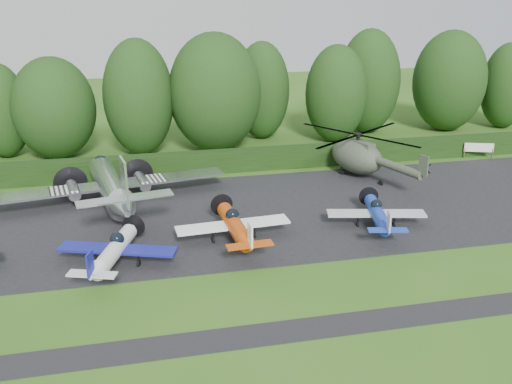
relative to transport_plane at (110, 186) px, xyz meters
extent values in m
plane|color=#2B5718|center=(6.34, -14.01, -1.73)|extent=(160.00, 160.00, 0.00)
cube|color=black|center=(6.34, -4.01, -1.73)|extent=(70.00, 18.00, 0.01)
cube|color=black|center=(6.34, -20.01, -1.73)|extent=(70.00, 2.00, 0.00)
cube|color=black|center=(6.34, 6.99, -1.73)|extent=(90.00, 1.60, 2.00)
cylinder|color=silver|center=(0.00, 0.30, -0.06)|extent=(2.03, 10.57, 2.03)
cone|color=silver|center=(0.00, 6.21, -0.06)|extent=(2.03, 1.32, 2.03)
cone|color=silver|center=(0.00, -6.05, 0.38)|extent=(2.03, 2.64, 2.03)
sphere|color=black|center=(0.00, 5.37, 0.38)|extent=(1.32, 1.32, 1.32)
cube|color=silver|center=(0.00, 1.18, -0.32)|extent=(19.38, 2.11, 0.19)
cube|color=white|center=(-3.52, 1.18, -0.22)|extent=(2.29, 2.20, 0.04)
cube|color=white|center=(3.52, 1.18, -0.22)|extent=(2.29, 2.20, 0.04)
cylinder|color=silver|center=(-2.82, 1.71, -0.54)|extent=(0.97, 2.82, 0.97)
cylinder|color=silver|center=(2.82, 1.71, -0.54)|extent=(0.97, 2.82, 0.97)
cylinder|color=black|center=(-2.82, 3.69, -0.54)|extent=(2.82, 0.03, 2.82)
cylinder|color=black|center=(2.82, 3.69, -0.54)|extent=(2.82, 0.03, 2.82)
cube|color=silver|center=(0.00, -6.75, 1.35)|extent=(6.61, 1.23, 0.12)
cube|color=silver|center=(0.00, -7.01, 2.58)|extent=(0.16, 1.94, 3.35)
cylinder|color=black|center=(-2.82, 1.35, -1.51)|extent=(0.22, 0.79, 0.79)
cylinder|color=black|center=(2.82, 1.35, -1.51)|extent=(0.22, 0.79, 0.79)
cylinder|color=black|center=(0.00, -7.10, -1.57)|extent=(0.16, 0.39, 0.39)
cylinder|color=silver|center=(0.42, -10.83, -0.53)|extent=(1.05, 5.99, 1.05)
sphere|color=black|center=(0.42, -10.18, -0.04)|extent=(0.92, 0.92, 0.92)
cube|color=navy|center=(0.42, -10.29, -0.70)|extent=(7.63, 1.42, 0.15)
cube|color=silver|center=(0.42, -14.43, -0.26)|extent=(2.83, 0.76, 0.11)
cube|color=navy|center=(0.42, -14.54, 0.45)|extent=(0.11, 0.87, 1.42)
cylinder|color=black|center=(0.42, -6.96, -0.53)|extent=(1.63, 0.02, 1.63)
cylinder|color=black|center=(-1.00, -10.51, -1.54)|extent=(0.15, 0.48, 0.48)
cylinder|color=black|center=(1.83, -10.51, -1.54)|extent=(0.15, 0.48, 0.48)
cylinder|color=black|center=(0.42, -8.00, -1.56)|extent=(0.13, 0.44, 0.44)
cylinder|color=#BC440B|center=(8.54, -8.80, -0.47)|extent=(1.10, 6.32, 1.10)
sphere|color=black|center=(8.54, -8.11, 0.05)|extent=(0.97, 0.97, 0.97)
cube|color=white|center=(8.54, -8.23, -0.64)|extent=(8.05, 1.49, 0.16)
cube|color=#BC440B|center=(8.54, -12.60, -0.18)|extent=(2.99, 0.80, 0.11)
cube|color=white|center=(8.54, -12.71, 0.57)|extent=(0.11, 0.92, 1.49)
cylinder|color=black|center=(8.54, -4.72, -0.47)|extent=(1.72, 0.02, 1.72)
cylinder|color=black|center=(7.04, -8.46, -1.52)|extent=(0.16, 0.51, 0.51)
cylinder|color=black|center=(10.03, -8.46, -1.52)|extent=(0.16, 0.51, 0.51)
cylinder|color=black|center=(8.54, -5.81, -1.55)|extent=(0.14, 0.46, 0.46)
cylinder|color=#1C39A8|center=(19.18, -8.68, -0.59)|extent=(0.99, 5.69, 0.99)
sphere|color=black|center=(19.18, -8.06, -0.13)|extent=(0.87, 0.87, 0.87)
cube|color=#B6B9BC|center=(19.18, -8.16, -0.75)|extent=(7.24, 1.34, 0.14)
cube|color=#1C39A8|center=(19.18, -12.09, -0.34)|extent=(2.69, 0.72, 0.10)
cube|color=#B6B9BC|center=(19.18, -12.19, 0.34)|extent=(0.10, 0.83, 1.34)
cylinder|color=black|center=(19.18, -5.01, -0.59)|extent=(1.55, 0.02, 1.55)
cylinder|color=black|center=(17.84, -8.37, -1.55)|extent=(0.14, 0.46, 0.46)
cylinder|color=black|center=(20.53, -8.37, -1.55)|extent=(0.14, 0.46, 0.46)
cylinder|color=black|center=(19.18, -5.99, -1.57)|extent=(0.12, 0.41, 0.41)
ellipsoid|color=#363E2F|center=(22.21, 3.12, 0.15)|extent=(3.26, 5.97, 3.12)
cylinder|color=#363E2F|center=(22.21, -1.58, 0.46)|extent=(0.73, 6.26, 0.73)
cube|color=#363E2F|center=(22.21, -4.81, 1.40)|extent=(0.13, 0.94, 1.67)
cylinder|color=black|center=(22.21, 3.12, 1.71)|extent=(0.31, 0.31, 0.83)
cylinder|color=black|center=(22.21, 3.12, 2.18)|extent=(0.73, 0.73, 0.26)
cylinder|color=black|center=(22.21, 3.12, 2.18)|extent=(12.52, 12.52, 0.06)
cube|color=#363E2F|center=(22.21, 2.28, 1.35)|extent=(0.94, 2.09, 0.73)
ellipsoid|color=black|center=(22.21, 4.79, 0.25)|extent=(1.98, 1.98, 1.78)
cylinder|color=black|center=(21.16, 3.95, -1.42)|extent=(0.19, 0.58, 0.58)
cylinder|color=black|center=(23.25, 3.95, -1.42)|extent=(0.19, 0.58, 0.58)
cylinder|color=black|center=(22.21, -0.22, -1.47)|extent=(0.17, 0.50, 0.50)
cylinder|color=#3F3326|center=(35.07, 5.47, -1.19)|extent=(0.11, 0.11, 1.09)
cylinder|color=#3F3326|center=(37.80, 5.47, -1.19)|extent=(0.11, 0.11, 1.09)
cube|color=white|center=(36.43, 5.47, -0.55)|extent=(2.91, 0.07, 0.91)
cylinder|color=black|center=(10.68, 14.32, 0.30)|extent=(0.70, 0.70, 4.05)
ellipsoid|color=#1A3410|center=(10.68, 14.32, 4.46)|extent=(9.63, 9.63, 12.39)
cylinder|color=black|center=(29.39, 18.14, 0.25)|extent=(0.70, 0.70, 3.96)
ellipsoid|color=#1A3410|center=(29.39, 18.14, 4.32)|extent=(7.30, 7.30, 12.11)
cylinder|color=black|center=(16.59, 18.20, 0.07)|extent=(0.70, 0.70, 3.59)
ellipsoid|color=#1A3410|center=(16.59, 18.20, 3.76)|extent=(6.22, 6.22, 10.98)
cylinder|color=black|center=(2.87, 14.64, 0.22)|extent=(0.70, 0.70, 3.90)
ellipsoid|color=#1A3410|center=(2.87, 14.64, 4.23)|extent=(7.14, 7.14, 11.91)
cylinder|color=black|center=(-5.52, 15.10, -0.05)|extent=(0.70, 0.70, 3.36)
ellipsoid|color=#1A3410|center=(-5.52, 15.10, 3.40)|extent=(8.24, 8.24, 10.26)
cylinder|color=black|center=(-10.72, 16.39, -0.16)|extent=(0.70, 0.70, 3.15)
ellipsoid|color=#1A3410|center=(-10.72, 16.39, 3.08)|extent=(5.30, 5.30, 9.63)
cylinder|color=black|center=(24.32, 15.13, 0.03)|extent=(0.70, 0.70, 3.53)
ellipsoid|color=#1A3410|center=(24.32, 15.13, 3.66)|extent=(6.80, 6.80, 10.77)
cylinder|color=black|center=(46.76, 16.75, -0.04)|extent=(0.70, 0.70, 3.38)
ellipsoid|color=#1A3410|center=(46.76, 16.75, 3.44)|extent=(6.05, 6.05, 10.34)
cylinder|color=black|center=(39.20, 17.12, 0.21)|extent=(0.70, 0.70, 3.89)
ellipsoid|color=#1A3410|center=(39.20, 17.12, 4.21)|extent=(8.54, 8.54, 11.87)
camera|label=1|loc=(2.28, -44.38, 15.51)|focal=40.00mm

